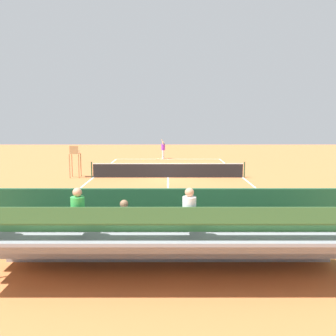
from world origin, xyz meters
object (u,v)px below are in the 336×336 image
at_px(bleacher_stand, 164,241).
at_px(tennis_player, 163,148).
at_px(umpire_chair, 75,158).
at_px(tennis_ball_far, 185,162).
at_px(tennis_racket, 158,159).
at_px(tennis_ball_near, 143,160).
at_px(equipment_bag, 206,244).
at_px(tennis_net, 168,170).
at_px(courtside_bench, 262,230).

height_order(bleacher_stand, tennis_player, bleacher_stand).
relative_size(umpire_chair, tennis_ball_far, 32.42).
bearing_deg(tennis_player, umpire_chair, 63.01).
distance_m(tennis_racket, tennis_ball_near, 2.02).
relative_size(equipment_bag, tennis_ball_far, 13.64).
relative_size(tennis_net, equipment_bag, 11.44).
relative_size(tennis_player, tennis_ball_far, 29.18).
bearing_deg(tennis_ball_far, tennis_player, -56.36).
distance_m(bleacher_stand, equipment_bag, 2.48).
bearing_deg(courtside_bench, tennis_ball_far, -86.40).
height_order(equipment_bag, tennis_ball_near, equipment_bag).
distance_m(umpire_chair, equipment_bag, 15.35).
bearing_deg(tennis_ball_far, equipment_bag, 89.11).
bearing_deg(umpire_chair, tennis_player, -116.99).
relative_size(courtside_bench, tennis_ball_near, 27.27).
bearing_deg(tennis_ball_far, bleacher_stand, 86.10).
bearing_deg(tennis_player, equipment_bag, 93.77).
relative_size(courtside_bench, tennis_player, 0.93).
bearing_deg(tennis_ball_far, umpire_chair, 47.19).
bearing_deg(courtside_bench, tennis_player, -82.29).
bearing_deg(equipment_bag, bleacher_stand, 57.18).
xyz_separation_m(tennis_racket, tennis_ball_near, (1.31, 1.54, 0.02)).
bearing_deg(tennis_net, umpire_chair, -0.20).
bearing_deg(umpire_chair, tennis_racket, -114.99).
bearing_deg(umpire_chair, tennis_ball_near, -112.02).
distance_m(tennis_net, tennis_player, 11.31).
relative_size(umpire_chair, courtside_bench, 1.19).
height_order(tennis_ball_near, tennis_ball_far, same).
relative_size(umpire_chair, tennis_ball_near, 32.42).
bearing_deg(bleacher_stand, tennis_ball_far, -93.90).
xyz_separation_m(bleacher_stand, umpire_chair, (6.08, -15.41, 0.37)).
distance_m(umpire_chair, tennis_player, 12.65).
distance_m(tennis_net, tennis_ball_near, 9.91).
xyz_separation_m(umpire_chair, tennis_ball_near, (-3.88, -9.60, -1.28)).
relative_size(tennis_racket, tennis_ball_near, 8.85).
height_order(bleacher_stand, tennis_racket, bleacher_stand).
height_order(tennis_net, tennis_player, tennis_player).
bearing_deg(tennis_player, courtside_bench, 97.71).
bearing_deg(tennis_ball_far, tennis_net, 79.78).
relative_size(tennis_player, tennis_racket, 3.30).
xyz_separation_m(tennis_net, courtside_bench, (-2.86, 13.27, 0.06)).
bearing_deg(equipment_bag, tennis_net, -85.03).
distance_m(equipment_bag, tennis_ball_far, 21.74).
bearing_deg(tennis_racket, bleacher_stand, 91.93).
bearing_deg(tennis_net, tennis_racket, -84.84).
bearing_deg(tennis_net, bleacher_stand, 89.57).
bearing_deg(tennis_ball_near, tennis_player, -138.08).
xyz_separation_m(equipment_bag, tennis_ball_far, (-0.34, -21.74, -0.15)).
xyz_separation_m(umpire_chair, tennis_racket, (-5.19, -11.14, -1.30)).
distance_m(tennis_net, equipment_bag, 13.45).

